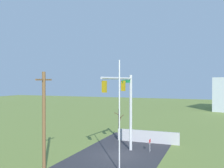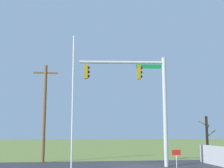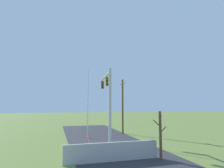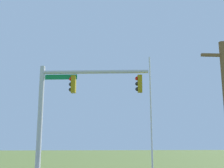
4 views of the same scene
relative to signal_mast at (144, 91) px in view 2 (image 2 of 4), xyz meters
name	(u,v)px [view 2 (image 2 of 4)]	position (x,y,z in m)	size (l,w,h in m)	color
ground_plane	(133,166)	(-0.73, 0.37, -5.11)	(160.00, 160.00, 0.00)	olive
road_surface	(74,167)	(-4.73, 0.37, -5.11)	(28.00, 8.00, 0.01)	#2D2D33
sidewalk_corner	(181,166)	(2.43, -0.15, -5.11)	(6.00, 6.00, 0.01)	#B7B5AD
retaining_fence	(224,157)	(5.13, -1.00, -4.44)	(0.20, 6.97, 1.34)	#A8A8AD
signal_mast	(144,91)	(0.00, 0.00, 0.00)	(6.05, 0.90, 7.48)	#B2B5BA
flagpole	(73,101)	(-4.90, -1.19, -0.88)	(0.10, 0.10, 8.46)	silver
utility_pole	(44,111)	(-7.00, 4.07, -1.16)	(1.90, 0.26, 7.58)	brown
bare_tree	(207,138)	(5.70, 2.57, -3.28)	(1.27, 1.02, 3.54)	brown
open_sign	(176,155)	(1.44, -2.09, -4.20)	(0.56, 0.04, 1.22)	silver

